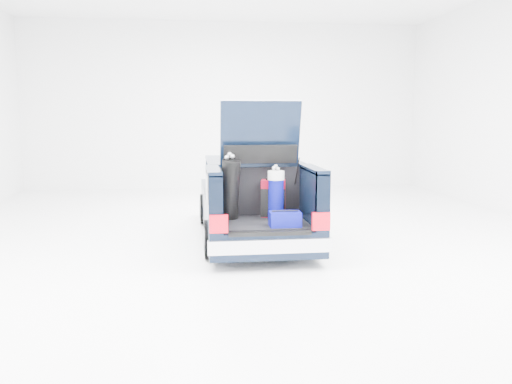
{
  "coord_description": "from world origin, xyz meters",
  "views": [
    {
      "loc": [
        -1.15,
        -9.65,
        2.25
      ],
      "look_at": [
        0.0,
        -0.5,
        0.93
      ],
      "focal_mm": 38.0,
      "sensor_mm": 36.0,
      "label": 1
    }
  ],
  "objects": [
    {
      "name": "blue_golf_bag",
      "position": [
        0.22,
        -1.3,
        0.99
      ],
      "size": [
        0.34,
        0.34,
        0.87
      ],
      "rotation": [
        0.0,
        0.0,
        -0.41
      ],
      "color": "black",
      "rests_on": "car"
    },
    {
      "name": "ground",
      "position": [
        0.0,
        0.0,
        0.0
      ],
      "size": [
        14.0,
        14.0,
        0.0
      ],
      "primitive_type": "plane",
      "color": "white",
      "rests_on": "ground"
    },
    {
      "name": "red_suitcase",
      "position": [
        0.21,
        -1.09,
        0.9
      ],
      "size": [
        0.43,
        0.33,
        0.63
      ],
      "rotation": [
        0.0,
        0.0,
        -0.22
      ],
      "color": "maroon",
      "rests_on": "car"
    },
    {
      "name": "black_golf_bag",
      "position": [
        -0.5,
        -1.21,
        1.07
      ],
      "size": [
        0.42,
        0.47,
        1.05
      ],
      "rotation": [
        0.0,
        0.0,
        0.43
      ],
      "color": "black",
      "rests_on": "car"
    },
    {
      "name": "blue_duffel",
      "position": [
        0.26,
        -1.87,
        0.71
      ],
      "size": [
        0.46,
        0.3,
        0.24
      ],
      "rotation": [
        0.0,
        0.0,
        0.0
      ],
      "color": "#040566",
      "rests_on": "car"
    },
    {
      "name": "car",
      "position": [
        -0.0,
        0.11,
        0.67
      ],
      "size": [
        1.87,
        4.65,
        2.47
      ],
      "color": "black",
      "rests_on": "ground"
    }
  ]
}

